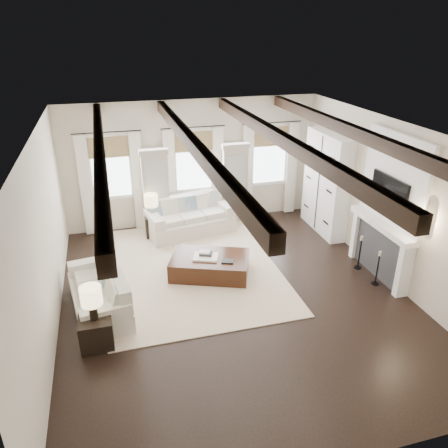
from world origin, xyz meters
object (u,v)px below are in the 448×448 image
object	(u,v)px
sofa_left	(102,293)
side_table_back	(153,226)
ottoman	(210,266)
side_table_front	(96,332)
sofa_back	(189,218)

from	to	relation	value
sofa_left	side_table_back	distance (m)	3.11
side_table_back	ottoman	bearing A→B (deg)	-66.73
sofa_left	side_table_front	size ratio (longest dim) A/B	3.92
side_table_back	side_table_front	bearing A→B (deg)	-109.91
sofa_left	side_table_back	world-z (taller)	sofa_left
sofa_left	ottoman	size ratio (longest dim) A/B	1.29
side_table_front	side_table_back	bearing A→B (deg)	70.09
side_table_front	side_table_back	distance (m)	4.08
sofa_back	ottoman	bearing A→B (deg)	-89.84
sofa_left	ottoman	bearing A→B (deg)	17.12
sofa_left	side_table_back	xyz separation A→B (m)	(1.27, 2.83, -0.07)
ottoman	side_table_front	distance (m)	2.86
sofa_left	side_table_front	xyz separation A→B (m)	(-0.12, -1.00, -0.08)
ottoman	side_table_front	world-z (taller)	side_table_front
sofa_left	ottoman	distance (m)	2.30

